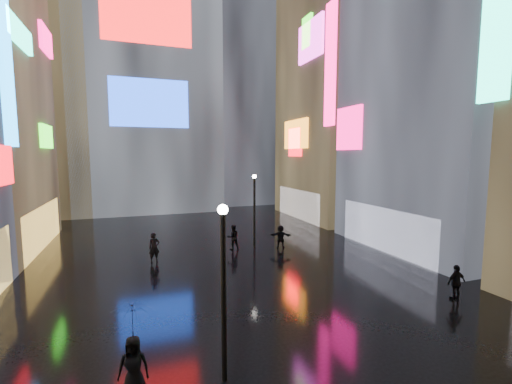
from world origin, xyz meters
name	(u,v)px	position (x,y,z in m)	size (l,w,h in m)	color
ground	(215,255)	(0.00, 20.00, 0.00)	(140.00, 140.00, 0.00)	black
building_right_mid	(451,31)	(15.98, 17.01, 14.99)	(10.28, 13.70, 30.00)	black
building_right_far	(342,84)	(15.98, 30.00, 13.98)	(10.28, 12.00, 28.00)	black
tower_main	(145,36)	(-3.00, 43.97, 21.01)	(16.00, 14.20, 42.00)	black
tower_flank_right	(235,80)	(9.00, 46.00, 17.00)	(12.00, 12.00, 34.00)	black
tower_flank_left	(41,95)	(-14.00, 42.00, 13.00)	(10.00, 10.00, 26.00)	black
lamp_near	(224,283)	(-2.54, 7.62, 2.94)	(0.30, 0.30, 5.20)	black
lamp_far	(254,206)	(3.15, 21.15, 2.94)	(0.30, 0.30, 5.20)	black
pedestrian_3	(456,282)	(8.75, 9.51, 0.81)	(0.95, 0.40, 1.62)	black
pedestrian_4	(134,366)	(-5.03, 7.81, 0.84)	(0.82, 0.54, 1.69)	black
pedestrian_5	(281,237)	(4.78, 20.19, 0.82)	(1.52, 0.48, 1.64)	black
pedestrian_6	(154,248)	(-3.83, 19.82, 0.91)	(0.66, 0.44, 1.82)	black
pedestrian_7	(233,237)	(1.50, 20.93, 0.87)	(0.85, 0.66, 1.74)	black
umbrella_2	(132,320)	(-5.03, 7.81, 2.16)	(1.02, 1.04, 0.94)	black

